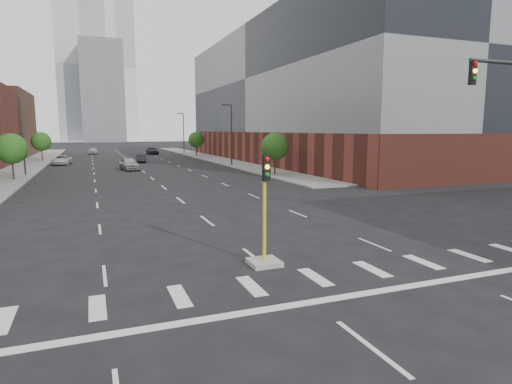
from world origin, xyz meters
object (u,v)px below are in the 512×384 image
car_deep_right (152,151)px  car_distant (93,151)px  car_mid_right (141,158)px  car_far_left (62,160)px  median_traffic_signal (265,241)px  car_near_left (129,164)px

car_deep_right → car_distant: (-12.18, 5.19, -0.04)m
car_distant → car_deep_right: bearing=-17.9°
car_mid_right → car_distant: size_ratio=0.97×
car_far_left → car_distant: (4.83, 29.43, 0.02)m
car_far_left → car_distant: 29.83m
median_traffic_signal → car_distant: 87.13m
median_traffic_signal → car_mid_right: 57.52m
car_mid_right → car_deep_right: car_deep_right is taller
median_traffic_signal → car_deep_right: size_ratio=0.82×
car_mid_right → car_far_left: car_far_left is taller
car_near_left → car_deep_right: (8.01, 37.49, -0.08)m
car_near_left → car_far_left: car_near_left is taller
median_traffic_signal → car_near_left: 44.29m
car_mid_right → car_far_left: size_ratio=0.81×
car_deep_right → car_mid_right: bearing=-103.1°
car_deep_right → car_near_left: bearing=-103.4°
car_mid_right → car_distant: bearing=111.4°
car_deep_right → car_distant: 13.24m
car_mid_right → car_distant: 30.30m
median_traffic_signal → car_deep_right: bearing=85.4°
median_traffic_signal → car_distant: median_traffic_signal is taller
car_near_left → car_deep_right: size_ratio=0.94×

